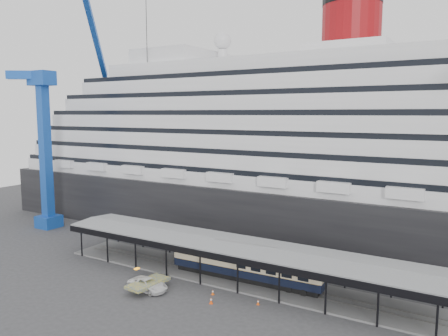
% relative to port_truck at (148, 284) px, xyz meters
% --- Properties ---
extents(ground, '(200.00, 200.00, 0.00)m').
position_rel_port_truck_xyz_m(ground, '(7.68, 4.24, -0.79)').
color(ground, '#363638').
rests_on(ground, ground).
extents(cruise_ship, '(130.00, 30.00, 43.90)m').
position_rel_port_truck_xyz_m(cruise_ship, '(7.73, 36.24, 17.56)').
color(cruise_ship, black).
rests_on(cruise_ship, ground).
extents(platform_canopy, '(56.00, 9.18, 5.30)m').
position_rel_port_truck_xyz_m(platform_canopy, '(7.68, 9.24, 1.57)').
color(platform_canopy, slate).
rests_on(platform_canopy, ground).
extents(crane_blue, '(22.63, 19.19, 47.60)m').
position_rel_port_truck_xyz_m(crane_blue, '(-37.43, 14.86, 19.17)').
color(crane_blue, '#174AAE').
rests_on(crane_blue, ground).
extents(port_truck, '(5.92, 3.15, 1.58)m').
position_rel_port_truck_xyz_m(port_truck, '(0.00, 0.00, 0.00)').
color(port_truck, white).
rests_on(port_truck, ground).
extents(pullman_carriage, '(22.06, 3.56, 21.58)m').
position_rel_port_truck_xyz_m(pullman_carriage, '(9.60, 9.24, 1.83)').
color(pullman_carriage, black).
rests_on(pullman_carriage, ground).
extents(traffic_cone_left, '(0.43, 0.43, 0.72)m').
position_rel_port_truck_xyz_m(traffic_cone_left, '(8.07, 3.11, -0.44)').
color(traffic_cone_left, '#FA5D0D').
rests_on(traffic_cone_left, ground).
extents(traffic_cone_mid, '(0.55, 0.55, 0.85)m').
position_rel_port_truck_xyz_m(traffic_cone_mid, '(9.29, 0.79, -0.37)').
color(traffic_cone_mid, '#F84E0D').
rests_on(traffic_cone_mid, ground).
extents(traffic_cone_right, '(0.36, 0.36, 0.66)m').
position_rel_port_truck_xyz_m(traffic_cone_right, '(14.35, 3.46, -0.46)').
color(traffic_cone_right, '#EE530D').
rests_on(traffic_cone_right, ground).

